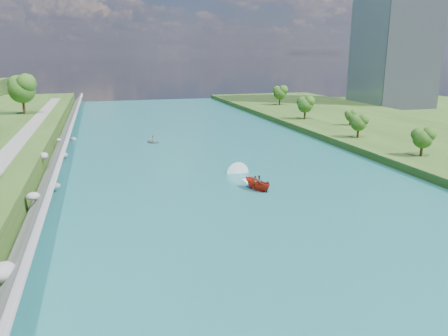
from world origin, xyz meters
name	(u,v)px	position (x,y,z in m)	size (l,w,h in m)	color
ground	(283,227)	(0.00, 0.00, 0.00)	(260.00, 260.00, 0.00)	#2D5119
river_water	(230,178)	(0.00, 20.00, 0.05)	(55.00, 240.00, 0.10)	#195D60
riprap_bank	(47,182)	(-25.85, 19.02, 1.80)	(4.49, 236.00, 4.12)	slate
office_tower	(397,19)	(82.50, 95.00, 30.00)	(22.00, 22.00, 60.00)	gray
motorboat	(254,182)	(1.94, 14.70, 0.84)	(3.60, 19.13, 2.11)	#AD200D
raft	(153,141)	(-7.95, 50.35, 0.48)	(3.77, 3.96, 1.60)	#969B9F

